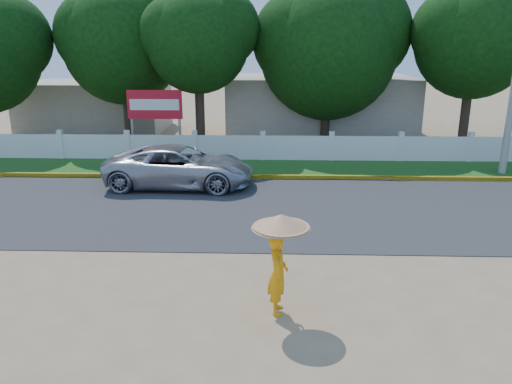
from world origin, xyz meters
TOP-DOWN VIEW (x-y plane):
  - ground at (0.00, 0.00)m, footprint 120.00×120.00m
  - road at (0.00, 4.50)m, footprint 60.00×7.00m
  - grass_verge at (0.00, 9.75)m, footprint 60.00×3.50m
  - curb at (0.00, 8.05)m, footprint 40.00×0.18m
  - fence at (0.00, 11.20)m, footprint 40.00×0.10m
  - building_near at (3.00, 18.00)m, footprint 10.00×6.00m
  - building_far at (-10.00, 19.00)m, footprint 8.00×5.00m
  - vehicle at (-2.91, 6.95)m, footprint 5.34×2.58m
  - monk_with_parasol at (0.56, -1.73)m, footprint 1.10×1.10m
  - billboard at (-4.95, 12.30)m, footprint 2.50×0.13m
  - tree_row at (1.45, 14.39)m, footprint 33.55×7.44m

SIDE VIEW (x-z plane):
  - ground at x=0.00m, z-range 0.00..0.00m
  - road at x=0.00m, z-range 0.00..0.02m
  - grass_verge at x=0.00m, z-range 0.00..0.03m
  - curb at x=0.00m, z-range 0.00..0.16m
  - fence at x=0.00m, z-range 0.00..1.10m
  - vehicle at x=-2.91m, z-range 0.00..1.47m
  - monk_with_parasol at x=0.56m, z-range 0.30..2.31m
  - building_far at x=-10.00m, z-range 0.00..2.80m
  - building_near at x=3.00m, z-range 0.00..3.20m
  - billboard at x=-4.95m, z-range 0.67..3.62m
  - tree_row at x=1.45m, z-range 0.64..9.14m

